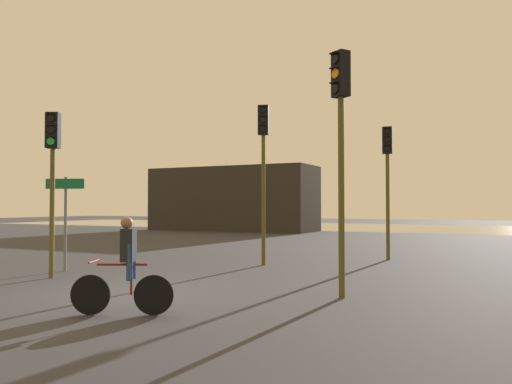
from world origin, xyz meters
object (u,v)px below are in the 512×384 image
at_px(traffic_light_near_left, 53,162).
at_px(direction_sign_post, 65,210).
at_px(traffic_light_near_right, 341,127).
at_px(cyclist, 126,265).
at_px(traffic_light_far_right, 387,167).
at_px(distant_building, 232,199).
at_px(traffic_light_center, 263,155).

distance_m(traffic_light_near_left, direction_sign_post, 1.78).
distance_m(traffic_light_near_right, cyclist, 4.81).
height_order(traffic_light_far_right, cyclist, traffic_light_far_right).
relative_size(distant_building, traffic_light_near_left, 2.96).
bearing_deg(traffic_light_center, traffic_light_near_left, 35.24).
height_order(distant_building, traffic_light_far_right, distant_building).
bearing_deg(traffic_light_far_right, distant_building, -54.69).
xyz_separation_m(distant_building, traffic_light_center, (11.24, -18.21, 1.07)).
relative_size(traffic_light_near_right, traffic_light_center, 0.99).
xyz_separation_m(traffic_light_near_left, traffic_light_far_right, (6.67, 7.96, 0.19)).
height_order(traffic_light_near_left, traffic_light_far_right, traffic_light_far_right).
distance_m(traffic_light_far_right, cyclist, 10.87).
xyz_separation_m(distant_building, traffic_light_far_right, (14.33, -15.03, 0.79)).
xyz_separation_m(traffic_light_near_right, traffic_light_center, (-3.70, 4.21, 0.02)).
bearing_deg(traffic_light_near_left, direction_sign_post, -82.92).
height_order(distant_building, traffic_light_near_left, distant_building).
bearing_deg(traffic_light_near_left, traffic_light_near_right, 157.83).
bearing_deg(cyclist, distant_building, 0.28).
height_order(traffic_light_near_left, traffic_light_center, traffic_light_center).
relative_size(traffic_light_far_right, traffic_light_near_right, 0.92).
bearing_deg(traffic_light_center, cyclist, 79.52).
relative_size(distant_building, traffic_light_center, 2.52).
distance_m(traffic_light_far_right, traffic_light_near_right, 7.42).
height_order(traffic_light_center, cyclist, traffic_light_center).
xyz_separation_m(traffic_light_near_left, traffic_light_near_right, (7.28, 0.57, 0.45)).
xyz_separation_m(distant_building, cyclist, (12.19, -25.45, -1.48)).
relative_size(traffic_light_near_left, cyclist, 2.56).
xyz_separation_m(traffic_light_center, cyclist, (0.95, -7.24, -2.54)).
bearing_deg(cyclist, traffic_light_near_left, 36.18).
xyz_separation_m(traffic_light_near_left, cyclist, (4.53, -2.46, -2.08)).
distance_m(distant_building, cyclist, 28.26).
bearing_deg(cyclist, traffic_light_near_right, -67.61).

